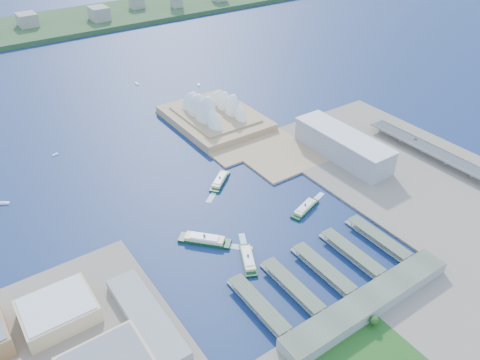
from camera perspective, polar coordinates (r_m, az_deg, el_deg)
ground at (r=538.02m, az=3.46°, el=-7.12°), size 3000.00×3000.00×0.00m
east_land at (r=663.64m, az=22.87°, el=-1.01°), size 240.00×500.00×3.00m
peninsula at (r=765.24m, az=-2.09°, el=6.66°), size 135.00×220.00×3.00m
far_shore at (r=1363.60m, az=-23.77°, el=16.62°), size 2200.00×260.00×12.00m
opera_house at (r=765.84m, az=-3.13°, el=9.20°), size 134.00×180.00×58.00m
toaster_building at (r=685.57m, az=12.40°, el=4.15°), size 45.00×155.00×35.00m
expressway at (r=702.34m, az=26.46°, el=0.74°), size 26.00×340.00×11.85m
ferry_wharves at (r=502.22m, az=10.10°, el=-10.66°), size 184.00×90.00×9.30m
terminal_building at (r=474.10m, az=15.34°, el=-14.25°), size 200.00×28.00×12.00m
far_skyline at (r=1336.36m, az=-23.89°, el=17.80°), size 1900.00×140.00×55.00m
ferry_a at (r=530.25m, az=-4.35°, el=-7.09°), size 51.46×53.75×11.22m
ferry_b at (r=624.52m, az=-2.47°, el=0.08°), size 47.70×41.82×9.60m
ferry_c at (r=506.76m, az=0.99°, el=-9.48°), size 33.18×50.17×9.39m
ferry_d at (r=580.55m, az=7.94°, el=-3.28°), size 50.52×27.50×9.28m
boat_a at (r=658.18m, az=-26.94°, el=-2.50°), size 15.80×11.35×3.07m
boat_b at (r=737.28m, az=-21.58°, el=2.93°), size 9.12×5.31×2.33m
boat_c at (r=922.23m, az=-5.05°, el=11.51°), size 8.34×13.31×2.89m
boat_e at (r=944.67m, az=-12.46°, el=11.41°), size 4.60×12.27×2.96m
car_c at (r=743.03m, az=20.60°, el=4.69°), size 1.89×4.65×1.35m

